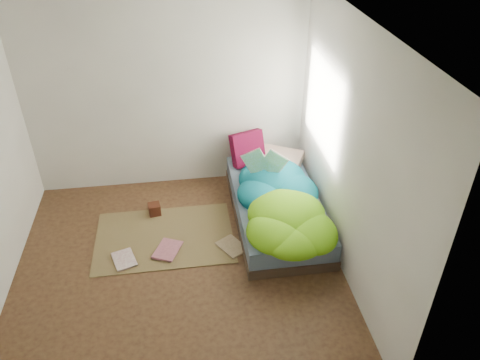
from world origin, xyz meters
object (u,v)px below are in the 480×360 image
at_px(open_book, 265,155).
at_px(floor_book_b, 157,248).
at_px(pillow_magenta, 248,148).
at_px(wooden_box, 154,209).
at_px(floor_book_a, 114,263).
at_px(bed, 276,207).

xyz_separation_m(open_book, floor_book_b, (-1.32, -0.55, -0.79)).
relative_size(pillow_magenta, floor_book_b, 1.27).
relative_size(open_book, wooden_box, 3.13).
distance_m(pillow_magenta, floor_book_a, 2.23).
bearing_deg(pillow_magenta, wooden_box, -177.31).
bearing_deg(wooden_box, open_book, -4.57).
height_order(open_book, floor_book_a, open_book).
xyz_separation_m(open_book, floor_book_a, (-1.79, -0.72, -0.79)).
bearing_deg(bed, floor_book_a, -164.22).
distance_m(pillow_magenta, open_book, 0.68).
distance_m(bed, floor_book_a, 2.00).
relative_size(bed, wooden_box, 14.19).
relative_size(wooden_box, floor_book_b, 0.41).
bearing_deg(floor_book_b, bed, 39.10).
relative_size(open_book, floor_book_b, 1.29).
bearing_deg(pillow_magenta, floor_book_b, -155.71).
xyz_separation_m(wooden_box, floor_book_a, (-0.44, -0.83, -0.06)).
bearing_deg(wooden_box, floor_book_a, -117.76).
relative_size(bed, open_book, 4.54).
distance_m(floor_book_a, floor_book_b, 0.50).
distance_m(pillow_magenta, wooden_box, 1.44).
bearing_deg(wooden_box, pillow_magenta, 22.42).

